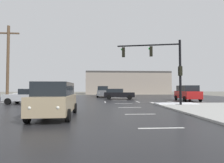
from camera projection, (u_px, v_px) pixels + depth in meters
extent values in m
plane|color=slate|center=(122.00, 102.00, 21.48)|extent=(120.00, 120.00, 0.00)
cube|color=#232326|center=(122.00, 102.00, 21.49)|extent=(44.00, 44.00, 0.02)
cube|color=white|center=(176.00, 103.00, 17.84)|extent=(4.00, 1.60, 0.06)
cube|color=silver|center=(161.00, 128.00, 7.53)|extent=(2.00, 0.15, 0.01)
cube|color=silver|center=(140.00, 114.00, 11.51)|extent=(2.00, 0.15, 0.01)
cube|color=silver|center=(130.00, 107.00, 15.50)|extent=(2.00, 0.15, 0.01)
cube|color=silver|center=(124.00, 103.00, 19.49)|extent=(2.00, 0.15, 0.01)
cube|color=silver|center=(120.00, 101.00, 23.48)|extent=(2.00, 0.15, 0.01)
cube|color=silver|center=(117.00, 99.00, 27.47)|extent=(2.00, 0.15, 0.01)
cube|color=silver|center=(115.00, 97.00, 31.46)|extent=(2.00, 0.15, 0.01)
cube|color=silver|center=(113.00, 96.00, 35.45)|extent=(2.00, 0.15, 0.01)
cube|color=silver|center=(112.00, 96.00, 39.43)|extent=(2.00, 0.15, 0.01)
cube|color=silver|center=(2.00, 103.00, 20.55)|extent=(0.15, 2.00, 0.01)
cube|color=silver|center=(37.00, 102.00, 20.82)|extent=(0.15, 2.00, 0.01)
cube|color=silver|center=(71.00, 102.00, 21.08)|extent=(0.15, 2.00, 0.01)
cube|color=silver|center=(105.00, 102.00, 21.35)|extent=(0.15, 2.00, 0.01)
cube|color=silver|center=(138.00, 102.00, 21.62)|extent=(0.15, 2.00, 0.01)
cube|color=silver|center=(170.00, 102.00, 21.89)|extent=(0.15, 2.00, 0.01)
cube|color=silver|center=(201.00, 102.00, 22.15)|extent=(0.15, 2.00, 0.01)
cube|color=silver|center=(161.00, 105.00, 17.73)|extent=(0.45, 7.00, 0.01)
cylinder|color=black|center=(180.00, 72.00, 16.91)|extent=(0.22, 0.22, 6.20)
cylinder|color=black|center=(148.00, 45.00, 17.47)|extent=(5.91, 1.46, 0.14)
cube|color=black|center=(151.00, 51.00, 17.40)|extent=(0.35, 0.41, 0.95)
sphere|color=#19D833|center=(149.00, 49.00, 17.43)|extent=(0.20, 0.20, 0.20)
cube|color=black|center=(123.00, 52.00, 17.82)|extent=(0.35, 0.41, 0.95)
sphere|color=#19D833|center=(122.00, 49.00, 17.85)|extent=(0.20, 0.20, 0.20)
cube|color=black|center=(180.00, 71.00, 16.91)|extent=(0.28, 0.36, 0.90)
cube|color=gray|center=(127.00, 84.00, 51.36)|extent=(23.23, 8.00, 5.80)
cube|color=#3F3D3A|center=(127.00, 73.00, 51.47)|extent=(23.23, 8.00, 0.50)
cube|color=#B7BABF|center=(27.00, 97.00, 19.02)|extent=(4.63, 2.16, 0.70)
cube|color=black|center=(33.00, 92.00, 19.03)|extent=(2.60, 1.85, 0.55)
cylinder|color=black|center=(8.00, 101.00, 18.13)|extent=(0.68, 0.27, 0.66)
cylinder|color=black|center=(17.00, 100.00, 19.93)|extent=(0.68, 0.27, 0.66)
cylinder|color=black|center=(38.00, 101.00, 18.09)|extent=(0.68, 0.27, 0.66)
cylinder|color=black|center=(45.00, 100.00, 19.88)|extent=(0.68, 0.27, 0.66)
sphere|color=white|center=(3.00, 98.00, 18.48)|extent=(0.18, 0.18, 0.18)
sphere|color=white|center=(10.00, 97.00, 19.63)|extent=(0.18, 0.18, 0.18)
cube|color=#B21919|center=(187.00, 95.00, 23.79)|extent=(2.41, 4.97, 0.95)
cube|color=black|center=(187.00, 88.00, 23.82)|extent=(2.12, 3.52, 0.75)
cylinder|color=black|center=(176.00, 97.00, 25.43)|extent=(0.28, 0.68, 0.66)
cylinder|color=black|center=(190.00, 98.00, 25.37)|extent=(0.28, 0.68, 0.66)
cylinder|color=black|center=(185.00, 99.00, 22.17)|extent=(0.28, 0.68, 0.66)
cylinder|color=black|center=(200.00, 99.00, 22.11)|extent=(0.28, 0.68, 0.66)
sphere|color=white|center=(177.00, 94.00, 26.15)|extent=(0.18, 0.18, 0.18)
sphere|color=white|center=(185.00, 94.00, 26.11)|extent=(0.18, 0.18, 0.18)
cube|color=black|center=(119.00, 95.00, 26.80)|extent=(4.66, 2.24, 0.70)
cube|color=black|center=(115.00, 91.00, 26.84)|extent=(2.63, 1.89, 0.55)
cylinder|color=black|center=(129.00, 97.00, 27.63)|extent=(0.68, 0.28, 0.66)
cylinder|color=black|center=(130.00, 97.00, 25.84)|extent=(0.68, 0.28, 0.66)
cylinder|color=black|center=(109.00, 97.00, 27.74)|extent=(0.68, 0.28, 0.66)
cylinder|color=black|center=(109.00, 97.00, 25.94)|extent=(0.68, 0.28, 0.66)
sphere|color=white|center=(134.00, 95.00, 27.30)|extent=(0.18, 0.18, 0.18)
sphere|color=white|center=(134.00, 95.00, 26.15)|extent=(0.18, 0.18, 0.18)
cube|color=slate|center=(103.00, 93.00, 32.80)|extent=(2.13, 4.87, 0.95)
cube|color=black|center=(103.00, 88.00, 32.83)|extent=(1.92, 3.43, 0.75)
cylinder|color=black|center=(108.00, 96.00, 31.18)|extent=(0.25, 0.67, 0.66)
cylinder|color=black|center=(97.00, 96.00, 31.13)|extent=(0.25, 0.67, 0.66)
cylinder|color=black|center=(108.00, 95.00, 34.44)|extent=(0.25, 0.67, 0.66)
cylinder|color=black|center=(98.00, 95.00, 34.39)|extent=(0.25, 0.67, 0.66)
sphere|color=white|center=(106.00, 93.00, 30.47)|extent=(0.18, 0.18, 0.18)
sphere|color=white|center=(99.00, 93.00, 30.44)|extent=(0.18, 0.18, 0.18)
cube|color=white|center=(25.00, 95.00, 25.67)|extent=(2.27, 4.67, 0.70)
cube|color=black|center=(27.00, 91.00, 26.36)|extent=(1.91, 2.64, 0.55)
cylinder|color=black|center=(29.00, 98.00, 24.31)|extent=(0.29, 0.68, 0.66)
cylinder|color=black|center=(15.00, 98.00, 24.00)|extent=(0.29, 0.68, 0.66)
cylinder|color=black|center=(35.00, 97.00, 27.32)|extent=(0.29, 0.68, 0.66)
cylinder|color=black|center=(22.00, 97.00, 27.01)|extent=(0.29, 0.68, 0.66)
sphere|color=white|center=(25.00, 96.00, 23.61)|extent=(0.18, 0.18, 0.18)
sphere|color=white|center=(16.00, 96.00, 23.41)|extent=(0.18, 0.18, 0.18)
cube|color=tan|center=(55.00, 103.00, 10.41)|extent=(2.12, 4.87, 0.95)
cube|color=black|center=(55.00, 89.00, 10.44)|extent=(1.91, 3.42, 0.75)
cylinder|color=black|center=(68.00, 115.00, 8.87)|extent=(0.24, 0.67, 0.66)
cylinder|color=black|center=(27.00, 116.00, 8.68)|extent=(0.24, 0.67, 0.66)
cylinder|color=black|center=(75.00, 108.00, 12.12)|extent=(0.24, 0.67, 0.66)
cylinder|color=black|center=(45.00, 108.00, 11.92)|extent=(0.24, 0.67, 0.66)
sphere|color=white|center=(58.00, 108.00, 8.14)|extent=(0.18, 0.18, 0.18)
sphere|color=white|center=(30.00, 108.00, 8.01)|extent=(0.18, 0.18, 0.18)
cylinder|color=brown|center=(8.00, 65.00, 18.67)|extent=(0.28, 0.28, 8.32)
cube|color=brown|center=(8.00, 33.00, 18.79)|extent=(2.20, 0.14, 0.14)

